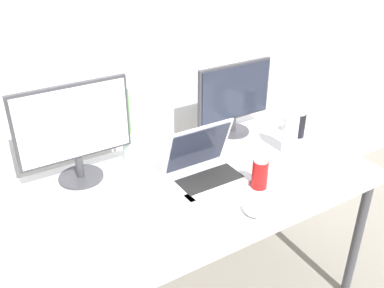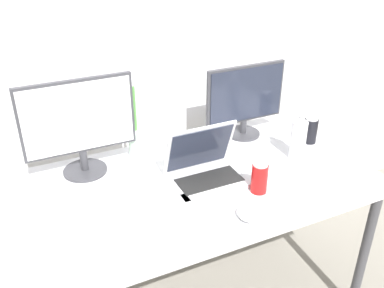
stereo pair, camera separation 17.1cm
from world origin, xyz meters
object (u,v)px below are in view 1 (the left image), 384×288
Objects in this scene: work_desk at (192,194)px; laptop_silver at (204,167)px; mouse_by_keyboard at (252,210)px; monitor_center at (234,97)px; soda_can_near_keyboard at (260,174)px; keyboard_main at (156,223)px; soda_can_by_laptop at (299,125)px; bamboo_vase at (131,145)px; water_bottle at (290,132)px; monitor_left at (74,129)px.

laptop_silver reaches higher than work_desk.
monitor_center is at bearing 61.69° from mouse_by_keyboard.
laptop_silver is at bearing 132.08° from soda_can_near_keyboard.
soda_can_near_keyboard is (0.47, -0.00, 0.05)m from keyboard_main.
soda_can_by_laptop is (0.60, 0.38, 0.05)m from mouse_by_keyboard.
keyboard_main is at bearing -104.51° from bamboo_vase.
mouse_by_keyboard is 0.54m from water_bottle.
soda_can_near_keyboard is at bearing -151.15° from soda_can_by_laptop.
bamboo_vase is at bearing 164.19° from soda_can_by_laptop.
laptop_silver is 2.42× the size of soda_can_by_laptop.
mouse_by_keyboard is (0.08, -0.31, 0.08)m from work_desk.
laptop_silver is 0.24m from soda_can_near_keyboard.
monitor_left reaches higher than water_bottle.
monitor_left is 0.30m from bamboo_vase.
bamboo_vase reaches higher than work_desk.
monitor_left is 0.77m from soda_can_near_keyboard.
monitor_left reaches higher than monitor_center.
soda_can_near_keyboard is 0.60m from bamboo_vase.
monitor_center is at bearing 37.96° from laptop_silver.
keyboard_main is at bearing -165.06° from soda_can_by_laptop.
water_bottle reaches higher than soda_can_near_keyboard.
soda_can_by_laptop is 0.84m from bamboo_vase.
mouse_by_keyboard is at bearing -75.99° from work_desk.
monitor_center is at bearing 33.81° from work_desk.
monitor_left reaches higher than bamboo_vase.
mouse_by_keyboard is (0.34, -0.13, 0.01)m from keyboard_main.
soda_can_near_keyboard is at bearing -39.69° from work_desk.
soda_can_near_keyboard is at bearing -153.08° from water_bottle.
monitor_center is 0.33m from water_bottle.
keyboard_main is 0.80m from water_bottle.
monitor_left reaches higher than soda_can_near_keyboard.
mouse_by_keyboard is 0.19m from soda_can_near_keyboard.
keyboard_main is at bearing -146.24° from work_desk.
monitor_center is at bearing 108.09° from water_bottle.
mouse_by_keyboard is 0.41× the size of water_bottle.
water_bottle reaches higher than keyboard_main.
work_desk is 0.13m from laptop_silver.
bamboo_vase is (-0.14, 0.31, 0.14)m from work_desk.
mouse_by_keyboard is at bearing -51.14° from monitor_left.
work_desk is at bearing 140.31° from soda_can_near_keyboard.
monitor_center is 1.22× the size of bamboo_vase.
work_desk is at bearing 177.19° from laptop_silver.
monitor_left is at bearing 130.98° from mouse_by_keyboard.
keyboard_main is at bearing -73.95° from monitor_left.
monitor_left is at bearing 102.61° from keyboard_main.
monitor_center is 0.48m from laptop_silver.
work_desk is 0.30m from soda_can_near_keyboard.
soda_can_near_keyboard is (0.60, -0.45, -0.17)m from monitor_left.
water_bottle is 1.84× the size of soda_can_near_keyboard.
monitor_left is 3.72× the size of soda_can_by_laptop.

